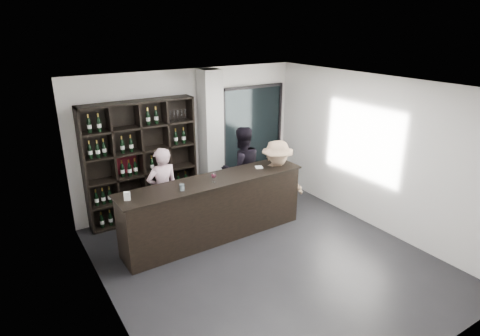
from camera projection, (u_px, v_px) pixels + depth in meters
floor at (265, 259)px, 6.78m from camera, size 5.00×5.50×0.01m
wine_shelf at (142, 162)px, 7.82m from camera, size 2.20×0.35×2.40m
structural_column at (211, 139)px, 8.42m from camera, size 0.40×0.40×2.90m
glass_panel at (253, 132)px, 9.21m from camera, size 1.60×0.08×2.10m
tasting_counter at (215, 209)px, 7.28m from camera, size 3.50×0.72×1.15m
taster_pink at (163, 190)px, 7.45m from camera, size 0.62×0.42×1.65m
taster_black at (242, 169)px, 8.30m from camera, size 0.97×0.81×1.81m
customer at (277, 182)px, 7.84m from camera, size 1.21×0.92×1.66m
wine_glass at (214, 177)px, 6.92m from camera, size 0.10×0.10×0.21m
spit_cup at (182, 187)px, 6.61m from camera, size 0.10×0.10×0.11m
napkin_stack at (259, 167)px, 7.65m from camera, size 0.17×0.17×0.02m
card_stand at (127, 196)px, 6.23m from camera, size 0.10×0.08×0.14m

